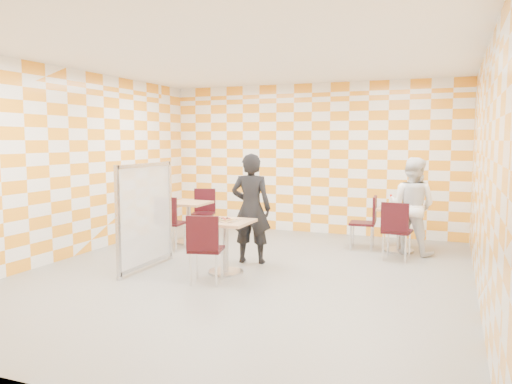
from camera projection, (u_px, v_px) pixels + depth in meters
room_shell at (258, 166)px, 7.32m from camera, size 7.00×7.00×7.00m
main_table at (226, 238)px, 7.02m from camera, size 0.70×0.70×0.75m
second_table at (399, 221)px, 8.41m from camera, size 0.70×0.70×0.75m
empty_table at (189, 215)px, 9.11m from camera, size 0.70×0.70×0.75m
chair_main_front at (204, 244)px, 6.43m from camera, size 0.51×0.52×0.92m
chair_second_front at (396, 226)px, 7.73m from camera, size 0.46×0.47×0.92m
chair_second_side at (368, 218)px, 8.53m from camera, size 0.46×0.45×0.92m
chair_empty_near at (169, 219)px, 8.48m from camera, size 0.45×0.46×0.92m
chair_empty_far at (204, 208)px, 9.74m from camera, size 0.52×0.53×0.92m
partition at (146, 215)px, 7.23m from camera, size 0.08×1.38×1.55m
man_dark at (251, 208)px, 7.60m from camera, size 0.67×0.50×1.68m
man_white at (412, 206)px, 8.19m from camera, size 0.92×0.81×1.60m
pizza_on_foil at (225, 220)px, 6.98m from camera, size 0.40×0.40×0.04m
sport_bottle at (391, 201)px, 8.53m from camera, size 0.06×0.06×0.20m
soda_bottle at (405, 201)px, 8.44m from camera, size 0.07×0.07×0.23m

